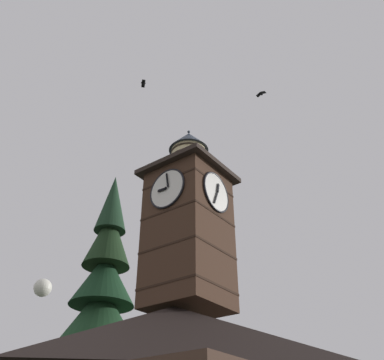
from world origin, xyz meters
The scene contains 5 objects.
clock_tower centered at (1.05, -0.67, 11.20)m, with size 3.96×3.96×10.00m.
pine_tree_behind centered at (0.43, -6.98, 6.69)m, with size 5.97×5.97×16.66m.
moon centered at (-13.37, -33.19, 18.42)m, with size 2.11×2.11×2.11m.
flying_bird_high centered at (-1.47, 2.76, 19.71)m, with size 0.30×0.62×0.16m.
flying_bird_low centered at (4.41, -1.13, 18.19)m, with size 0.51×0.53×0.14m.
Camera 1 is at (16.10, 10.81, 1.64)m, focal length 40.76 mm.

